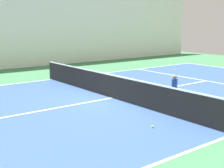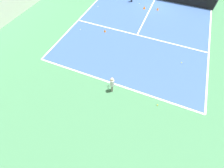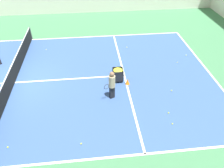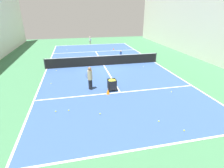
# 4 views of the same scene
# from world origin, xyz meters

# --- Properties ---
(line_baseline_near) EXTENTS (10.78, 0.10, 0.00)m
(line_baseline_near) POSITION_xyz_m (0.00, -11.42, 0.01)
(line_baseline_near) COLOR white
(line_baseline_near) RESTS_ON ground
(line_sideline_right) EXTENTS (0.10, 22.85, 0.00)m
(line_sideline_right) POSITION_xyz_m (5.39, 0.00, 0.01)
(line_sideline_right) COLOR white
(line_sideline_right) RESTS_ON ground
(line_service_near) EXTENTS (10.78, 0.10, 0.00)m
(line_service_near) POSITION_xyz_m (0.00, -6.28, 0.01)
(line_service_near) COLOR white
(line_service_near) RESTS_ON ground
(player_near_baseline) EXTENTS (0.38, 0.55, 1.19)m
(player_near_baseline) POSITION_xyz_m (0.14, -11.90, 0.68)
(player_near_baseline) COLOR gray
(player_near_baseline) RESTS_ON ground
(training_cone_1) EXTENTS (0.17, 0.17, 0.28)m
(training_cone_1) POSITION_xyz_m (-2.55, -6.90, 0.14)
(training_cone_1) COLOR orange
(training_cone_1) RESTS_ON ground
(training_cone_2) EXTENTS (0.25, 0.25, 0.25)m
(training_cone_2) POSITION_xyz_m (-0.53, -2.22, 0.13)
(training_cone_2) COLOR orange
(training_cone_2) RESTS_ON ground
(training_cone_3) EXTENTS (0.21, 0.21, 0.23)m
(training_cone_3) POSITION_xyz_m (0.69, -1.95, 0.12)
(training_cone_3) COLOR orange
(training_cone_3) RESTS_ON ground
(tennis_ball_1) EXTENTS (0.07, 0.07, 0.07)m
(tennis_ball_1) POSITION_xyz_m (3.70, -8.05, 0.04)
(tennis_ball_1) COLOR yellow
(tennis_ball_1) RESTS_ON ground
(tennis_ball_5) EXTENTS (0.07, 0.07, 0.07)m
(tennis_ball_5) POSITION_xyz_m (-4.11, -6.25, 0.04)
(tennis_ball_5) COLOR yellow
(tennis_ball_5) RESTS_ON ground
(tennis_ball_6) EXTENTS (0.07, 0.07, 0.07)m
(tennis_ball_6) POSITION_xyz_m (2.88, -11.86, 0.04)
(tennis_ball_6) COLOR yellow
(tennis_ball_6) RESTS_ON ground
(tennis_ball_8) EXTENTS (0.07, 0.07, 0.07)m
(tennis_ball_8) POSITION_xyz_m (-1.24, -1.53, 0.04)
(tennis_ball_8) COLOR yellow
(tennis_ball_8) RESTS_ON ground
(tennis_ball_9) EXTENTS (0.07, 0.07, 0.07)m
(tennis_ball_9) POSITION_xyz_m (-4.52, -7.45, 0.04)
(tennis_ball_9) COLOR yellow
(tennis_ball_9) RESTS_ON ground
(tennis_ball_11) EXTENTS (0.07, 0.07, 0.07)m
(tennis_ball_11) POSITION_xyz_m (-4.77, -3.55, 0.04)
(tennis_ball_11) COLOR yellow
(tennis_ball_11) RESTS_ON ground
(tennis_ball_12) EXTENTS (0.07, 0.07, 0.07)m
(tennis_ball_12) POSITION_xyz_m (4.48, 0.77, 0.04)
(tennis_ball_12) COLOR yellow
(tennis_ball_12) RESTS_ON ground
(tennis_ball_15) EXTENTS (0.07, 0.07, 0.07)m
(tennis_ball_15) POSITION_xyz_m (-0.11, -1.38, 0.04)
(tennis_ball_15) COLOR yellow
(tennis_ball_15) RESTS_ON ground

